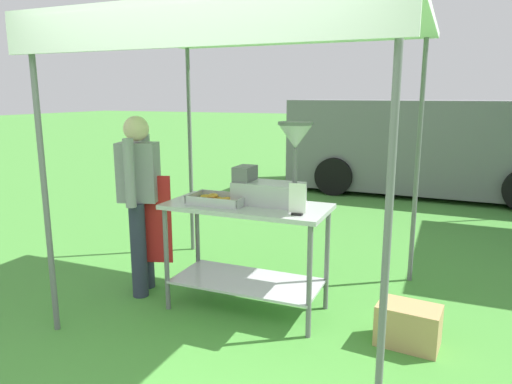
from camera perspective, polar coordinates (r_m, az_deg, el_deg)
name	(u,v)px	position (r m, az deg, el deg)	size (l,w,h in m)	color
ground_plane	(354,199)	(8.35, 11.80, -0.86)	(70.00, 70.00, 0.00)	#478E38
stall_canopy	(251,35)	(3.83, -0.62, 18.55)	(2.65, 2.29, 2.33)	slate
donut_cart	(247,234)	(3.88, -1.14, -5.15)	(1.33, 0.62, 0.91)	#B7B7BC
donut_tray	(218,200)	(3.86, -4.68, -1.02)	(0.47, 0.29, 0.07)	#B7B7BC
donut_fryer	(275,174)	(3.76, 2.31, 2.18)	(0.64, 0.28, 0.67)	#B7B7BC
menu_sign	(297,202)	(3.47, 5.05, -1.18)	(0.13, 0.05, 0.24)	black
vendor	(140,196)	(4.30, -13.90, -0.48)	(0.47, 0.53, 1.61)	#2D3347
supply_crate	(408,325)	(3.70, 18.02, -15.16)	(0.46, 0.33, 0.30)	tan
van_grey	(429,145)	(9.21, 20.25, 5.36)	(4.95, 2.20, 1.69)	slate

